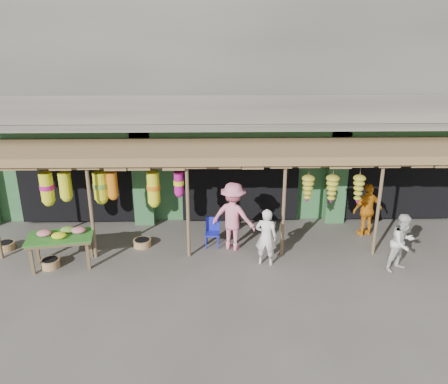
{
  "coord_description": "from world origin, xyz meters",
  "views": [
    {
      "loc": [
        -0.82,
        -10.76,
        5.55
      ],
      "look_at": [
        -0.53,
        1.0,
        1.4
      ],
      "focal_mm": 35.0,
      "sensor_mm": 36.0,
      "label": 1
    }
  ],
  "objects_px": {
    "blue_chair": "(213,230)",
    "person_shopper": "(233,216)",
    "person_front": "(266,237)",
    "person_right": "(403,243)",
    "flower_table": "(61,237)",
    "person_vendor": "(367,210)"
  },
  "relations": [
    {
      "from": "blue_chair",
      "to": "person_shopper",
      "type": "distance_m",
      "value": 0.79
    },
    {
      "from": "flower_table",
      "to": "person_shopper",
      "type": "relative_size",
      "value": 0.91
    },
    {
      "from": "person_front",
      "to": "person_vendor",
      "type": "relative_size",
      "value": 0.95
    },
    {
      "from": "person_right",
      "to": "person_vendor",
      "type": "bearing_deg",
      "value": 67.84
    },
    {
      "from": "blue_chair",
      "to": "person_shopper",
      "type": "bearing_deg",
      "value": -16.09
    },
    {
      "from": "person_shopper",
      "to": "blue_chair",
      "type": "bearing_deg",
      "value": 3.47
    },
    {
      "from": "person_right",
      "to": "flower_table",
      "type": "bearing_deg",
      "value": 149.72
    },
    {
      "from": "blue_chair",
      "to": "person_right",
      "type": "xyz_separation_m",
      "value": [
        4.72,
        -1.53,
        0.3
      ]
    },
    {
      "from": "person_front",
      "to": "blue_chair",
      "type": "bearing_deg",
      "value": -23.89
    },
    {
      "from": "blue_chair",
      "to": "person_front",
      "type": "bearing_deg",
      "value": -35.48
    },
    {
      "from": "blue_chair",
      "to": "person_shopper",
      "type": "height_order",
      "value": "person_shopper"
    },
    {
      "from": "blue_chair",
      "to": "person_right",
      "type": "distance_m",
      "value": 4.97
    },
    {
      "from": "person_front",
      "to": "person_right",
      "type": "bearing_deg",
      "value": -171.32
    },
    {
      "from": "blue_chair",
      "to": "flower_table",
      "type": "bearing_deg",
      "value": -160.98
    },
    {
      "from": "person_right",
      "to": "person_shopper",
      "type": "bearing_deg",
      "value": 135.36
    },
    {
      "from": "person_right",
      "to": "person_vendor",
      "type": "xyz_separation_m",
      "value": [
        -0.18,
        2.1,
        0.04
      ]
    },
    {
      "from": "flower_table",
      "to": "person_front",
      "type": "height_order",
      "value": "person_front"
    },
    {
      "from": "person_front",
      "to": "person_vendor",
      "type": "xyz_separation_m",
      "value": [
        3.17,
        1.69,
        0.04
      ]
    },
    {
      "from": "person_right",
      "to": "person_shopper",
      "type": "relative_size",
      "value": 0.79
    },
    {
      "from": "blue_chair",
      "to": "person_vendor",
      "type": "distance_m",
      "value": 4.59
    },
    {
      "from": "flower_table",
      "to": "blue_chair",
      "type": "distance_m",
      "value": 4.0
    },
    {
      "from": "blue_chair",
      "to": "person_right",
      "type": "bearing_deg",
      "value": -13.99
    }
  ]
}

